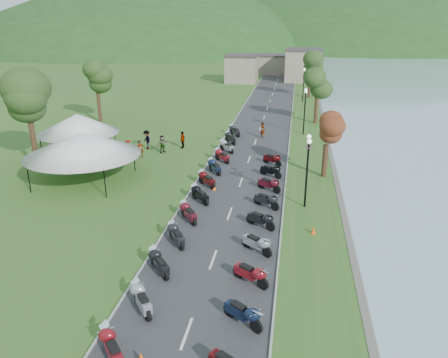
{
  "coord_description": "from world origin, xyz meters",
  "views": [
    {
      "loc": [
        3.98,
        -10.44,
        12.55
      ],
      "look_at": [
        -0.9,
        19.12,
        1.3
      ],
      "focal_mm": 35.0,
      "sensor_mm": 36.0,
      "label": 1
    }
  ],
  "objects_px": {
    "pedestrian_a": "(141,157)",
    "pedestrian_b": "(118,161)",
    "vendor_tent_main": "(84,157)",
    "pedestrian_c": "(147,149)"
  },
  "relations": [
    {
      "from": "pedestrian_a",
      "to": "pedestrian_b",
      "type": "height_order",
      "value": "pedestrian_b"
    },
    {
      "from": "vendor_tent_main",
      "to": "pedestrian_c",
      "type": "height_order",
      "value": "vendor_tent_main"
    },
    {
      "from": "pedestrian_b",
      "to": "pedestrian_c",
      "type": "distance_m",
      "value": 4.34
    },
    {
      "from": "pedestrian_a",
      "to": "pedestrian_c",
      "type": "distance_m",
      "value": 2.79
    },
    {
      "from": "pedestrian_b",
      "to": "vendor_tent_main",
      "type": "bearing_deg",
      "value": 95.39
    },
    {
      "from": "pedestrian_c",
      "to": "pedestrian_b",
      "type": "bearing_deg",
      "value": -59.85
    },
    {
      "from": "vendor_tent_main",
      "to": "pedestrian_b",
      "type": "distance_m",
      "value": 5.77
    },
    {
      "from": "vendor_tent_main",
      "to": "pedestrian_b",
      "type": "height_order",
      "value": "vendor_tent_main"
    },
    {
      "from": "pedestrian_a",
      "to": "pedestrian_b",
      "type": "xyz_separation_m",
      "value": [
        -1.77,
        -1.31,
        0.0
      ]
    },
    {
      "from": "pedestrian_a",
      "to": "pedestrian_c",
      "type": "bearing_deg",
      "value": 62.84
    }
  ]
}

